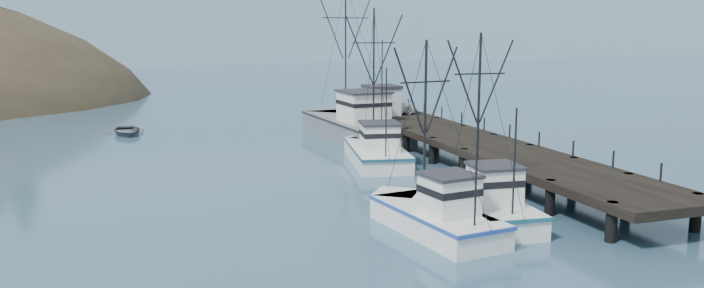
{
  "coord_description": "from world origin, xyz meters",
  "views": [
    {
      "loc": [
        -10.76,
        -30.15,
        10.42
      ],
      "look_at": [
        3.83,
        12.6,
        2.5
      ],
      "focal_mm": 35.0,
      "sensor_mm": 36.0,
      "label": 1
    }
  ],
  "objects_px": {
    "pier": "(463,140)",
    "trawler_near": "(483,204)",
    "trawler_far": "(376,151)",
    "work_vessel": "(353,125)",
    "pickup_truck": "(393,106)",
    "trawler_mid": "(433,216)",
    "motorboat": "(127,134)",
    "pier_shed": "(381,100)"
  },
  "relations": [
    {
      "from": "trawler_mid",
      "to": "work_vessel",
      "type": "xyz_separation_m",
      "value": [
        5.57,
        28.81,
        0.41
      ]
    },
    {
      "from": "trawler_mid",
      "to": "motorboat",
      "type": "bearing_deg",
      "value": 110.66
    },
    {
      "from": "trawler_mid",
      "to": "pickup_truck",
      "type": "distance_m",
      "value": 31.36
    },
    {
      "from": "pier",
      "to": "pier_shed",
      "type": "distance_m",
      "value": 13.65
    },
    {
      "from": "trawler_near",
      "to": "pier_shed",
      "type": "distance_m",
      "value": 28.51
    },
    {
      "from": "trawler_near",
      "to": "pickup_truck",
      "type": "xyz_separation_m",
      "value": [
        6.37,
        28.52,
        1.86
      ]
    },
    {
      "from": "pier",
      "to": "trawler_mid",
      "type": "bearing_deg",
      "value": -122.59
    },
    {
      "from": "pier",
      "to": "pier_shed",
      "type": "xyz_separation_m",
      "value": [
        -1.5,
        13.45,
        1.73
      ]
    },
    {
      "from": "trawler_near",
      "to": "motorboat",
      "type": "relative_size",
      "value": 2.0
    },
    {
      "from": "work_vessel",
      "to": "pickup_truck",
      "type": "bearing_deg",
      "value": 11.71
    },
    {
      "from": "work_vessel",
      "to": "pickup_truck",
      "type": "distance_m",
      "value": 4.64
    },
    {
      "from": "pier",
      "to": "trawler_far",
      "type": "height_order",
      "value": "trawler_far"
    },
    {
      "from": "work_vessel",
      "to": "pier_shed",
      "type": "distance_m",
      "value": 3.69
    },
    {
      "from": "pickup_truck",
      "to": "trawler_far",
      "type": "bearing_deg",
      "value": 168.66
    },
    {
      "from": "trawler_mid",
      "to": "motorboat",
      "type": "relative_size",
      "value": 1.94
    },
    {
      "from": "trawler_near",
      "to": "pickup_truck",
      "type": "relative_size",
      "value": 2.11
    },
    {
      "from": "pickup_truck",
      "to": "trawler_mid",
      "type": "bearing_deg",
      "value": 177.81
    },
    {
      "from": "pier_shed",
      "to": "trawler_near",
      "type": "bearing_deg",
      "value": -100.15
    },
    {
      "from": "pier",
      "to": "pickup_truck",
      "type": "height_order",
      "value": "pickup_truck"
    },
    {
      "from": "trawler_near",
      "to": "motorboat",
      "type": "height_order",
      "value": "trawler_near"
    },
    {
      "from": "trawler_mid",
      "to": "trawler_far",
      "type": "height_order",
      "value": "trawler_far"
    },
    {
      "from": "trawler_far",
      "to": "trawler_near",
      "type": "bearing_deg",
      "value": -90.28
    },
    {
      "from": "motorboat",
      "to": "trawler_mid",
      "type": "bearing_deg",
      "value": -74.48
    },
    {
      "from": "trawler_near",
      "to": "pier_shed",
      "type": "xyz_separation_m",
      "value": [
        5.0,
        27.94,
        2.6
      ]
    },
    {
      "from": "trawler_far",
      "to": "pickup_truck",
      "type": "bearing_deg",
      "value": 62.44
    },
    {
      "from": "trawler_near",
      "to": "motorboat",
      "type": "xyz_separation_m",
      "value": [
        -17.75,
        36.55,
        -0.82
      ]
    },
    {
      "from": "motorboat",
      "to": "trawler_far",
      "type": "bearing_deg",
      "value": -53.55
    },
    {
      "from": "trawler_far",
      "to": "work_vessel",
      "type": "height_order",
      "value": "work_vessel"
    },
    {
      "from": "pickup_truck",
      "to": "motorboat",
      "type": "xyz_separation_m",
      "value": [
        -24.12,
        8.04,
        -2.68
      ]
    },
    {
      "from": "pier",
      "to": "pier_shed",
      "type": "relative_size",
      "value": 13.75
    },
    {
      "from": "trawler_far",
      "to": "pier_shed",
      "type": "relative_size",
      "value": 3.73
    },
    {
      "from": "trawler_far",
      "to": "work_vessel",
      "type": "distance_m",
      "value": 11.34
    },
    {
      "from": "pier",
      "to": "motorboat",
      "type": "xyz_separation_m",
      "value": [
        -24.25,
        22.06,
        -1.69
      ]
    },
    {
      "from": "trawler_far",
      "to": "motorboat",
      "type": "xyz_separation_m",
      "value": [
        -17.83,
        20.09,
        -0.82
      ]
    },
    {
      "from": "work_vessel",
      "to": "pier_shed",
      "type": "height_order",
      "value": "work_vessel"
    },
    {
      "from": "pier",
      "to": "trawler_near",
      "type": "distance_m",
      "value": 15.9
    },
    {
      "from": "work_vessel",
      "to": "pier_shed",
      "type": "relative_size",
      "value": 5.49
    },
    {
      "from": "trawler_far",
      "to": "pier_shed",
      "type": "bearing_deg",
      "value": 66.79
    },
    {
      "from": "trawler_near",
      "to": "motorboat",
      "type": "distance_m",
      "value": 40.64
    },
    {
      "from": "trawler_near",
      "to": "work_vessel",
      "type": "xyz_separation_m",
      "value": [
        2.06,
        27.62,
        0.41
      ]
    },
    {
      "from": "trawler_mid",
      "to": "work_vessel",
      "type": "relative_size",
      "value": 0.57
    },
    {
      "from": "pier_shed",
      "to": "pickup_truck",
      "type": "height_order",
      "value": "pier_shed"
    }
  ]
}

